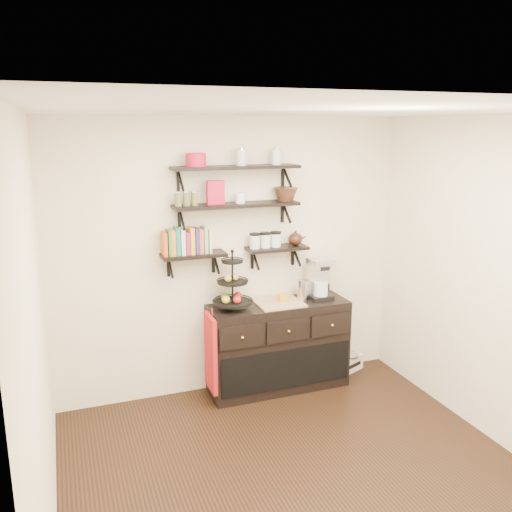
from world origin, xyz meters
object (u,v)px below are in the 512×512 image
at_px(fruit_stand, 233,289).
at_px(radio, 349,362).
at_px(sideboard, 278,346).
at_px(coffee_maker, 319,279).

bearing_deg(fruit_stand, radio, 3.93).
relative_size(fruit_stand, radio, 1.57).
distance_m(sideboard, coffee_maker, 0.79).
relative_size(sideboard, coffee_maker, 3.37).
height_order(sideboard, radio, sideboard).
bearing_deg(sideboard, coffee_maker, 3.59).
distance_m(fruit_stand, radio, 1.68).
height_order(fruit_stand, coffee_maker, fruit_stand).
relative_size(sideboard, radio, 3.95).
bearing_deg(fruit_stand, coffee_maker, 1.49).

